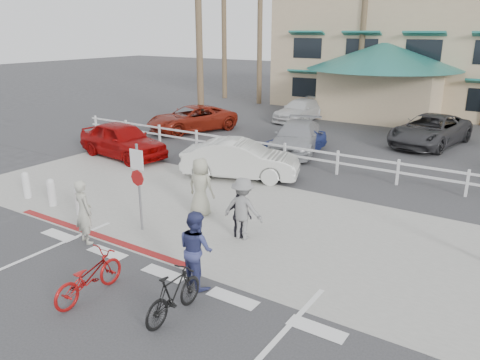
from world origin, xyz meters
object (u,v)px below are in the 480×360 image
Objects in this scene: car_white_sedan at (240,159)px; car_red_compact at (123,140)px; sign_post at (139,183)px; bike_black at (174,295)px; bike_red at (89,276)px.

car_white_sedan is 0.97× the size of car_red_compact.
sign_post is 0.62× the size of car_red_compact.
car_red_compact reaches higher than bike_black.
sign_post reaches higher than car_white_sedan.
car_white_sedan is at bearing -80.30° from car_red_compact.
car_red_compact is (-6.24, -0.30, 0.05)m from car_white_sedan.
bike_red is 2.11m from bike_black.
car_red_compact reaches higher than bike_red.
bike_black is 0.36× the size of car_red_compact.
car_white_sedan reaches higher than bike_black.
sign_post is 1.54× the size of bike_red.
sign_post reaches higher than car_red_compact.
car_red_compact is (-6.58, 5.51, -0.65)m from sign_post.
bike_red is 1.10× the size of bike_black.
sign_post is at bearing -123.00° from car_red_compact.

